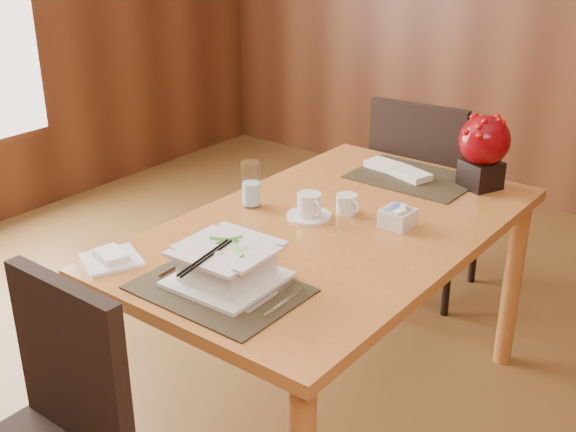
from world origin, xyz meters
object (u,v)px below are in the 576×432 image
Objects in this scene: water_glass at (251,184)px; creamer_jug at (347,204)px; soup_setting at (227,265)px; dining_table at (332,251)px; bread_plate at (112,260)px; coffee_cup at (309,207)px; far_chair at (423,190)px; sugar_caddy at (398,218)px; berry_decor at (484,147)px.

water_glass is 1.74× the size of creamer_jug.
soup_setting is 0.56m from water_glass.
bread_plate is at bearing -120.82° from dining_table.
far_chair reaches higher than coffee_cup.
water_glass is at bearing -161.91° from sugar_caddy.
water_glass is 0.59m from bread_plate.
dining_table is at bearing 6.91° from water_glass.
coffee_cup is at bearing 10.32° from water_glass.
dining_table is 15.31× the size of sugar_caddy.
berry_decor reaches higher than sugar_caddy.
bread_plate is (-0.61, -1.24, -0.15)m from berry_decor.
creamer_jug is (0.08, 0.11, -0.00)m from coffee_cup.
bread_plate is at bearing 76.48° from far_chair.
berry_decor is 1.39m from bread_plate.
creamer_jug reaches higher than dining_table.
coffee_cup is 0.98m from far_chair.
soup_setting is 1.80× the size of bread_plate.
coffee_cup is at bearing 87.63° from far_chair.
coffee_cup is at bearing -118.82° from berry_decor.
water_glass reaches higher than creamer_jug.
far_chair is (0.17, 0.99, -0.29)m from water_glass.
berry_decor is (0.07, 0.50, 0.13)m from sugar_caddy.
water_glass is 0.87m from berry_decor.
water_glass reaches higher than sugar_caddy.
dining_table is 5.23× the size of soup_setting.
coffee_cup is at bearing 66.37° from bread_plate.
far_chair is (-0.39, 0.33, -0.37)m from berry_decor.
water_glass is 0.58× the size of berry_decor.
coffee_cup is at bearing 98.23° from soup_setting.
bread_plate is at bearing -126.22° from sugar_caddy.
bread_plate is at bearing -116.27° from berry_decor.
sugar_caddy is at bearing 20.09° from creamer_jug.
creamer_jug is (-0.02, 0.11, 0.13)m from dining_table.
berry_decor is at bearing 68.69° from dining_table.
sugar_caddy is 0.92m from far_chair.
far_chair is (0.22, 1.57, -0.21)m from bread_plate.
far_chair is (-0.13, 0.84, -0.24)m from creamer_jug.
creamer_jug is at bearing 99.87° from dining_table.
soup_setting reaches higher than sugar_caddy.
coffee_cup is at bearing 179.13° from dining_table.
sugar_caddy reaches higher than bread_plate.
water_glass is at bearing -130.41° from berry_decor.
bread_plate is at bearing -164.39° from soup_setting.
sugar_caddy is (0.49, 0.16, -0.05)m from water_glass.
soup_setting reaches higher than creamer_jug.
dining_table is 9.41× the size of bread_plate.
dining_table is 16.28× the size of creamer_jug.
far_chair reaches higher than creamer_jug.
dining_table is at bearing -63.07° from creamer_jug.
sugar_caddy is (0.19, 0.01, -0.00)m from creamer_jug.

